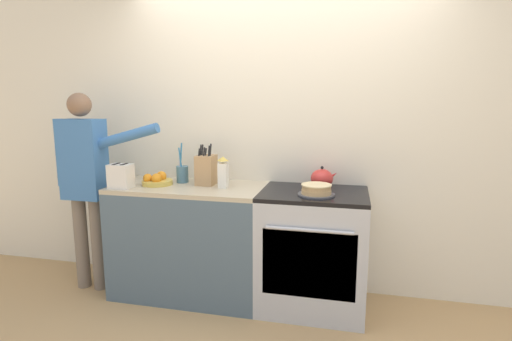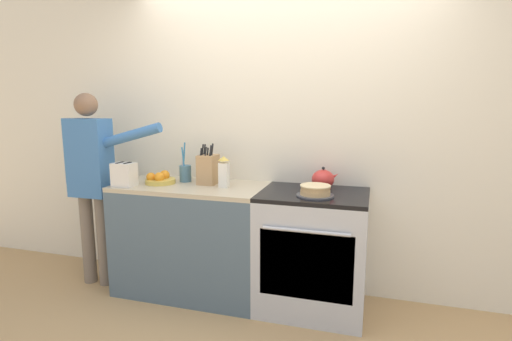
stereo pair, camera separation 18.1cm
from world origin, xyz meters
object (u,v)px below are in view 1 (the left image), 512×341
at_px(knife_block, 206,170).
at_px(fruit_bowl, 157,180).
at_px(toaster, 121,176).
at_px(person_baker, 86,175).
at_px(layer_cake, 316,190).
at_px(tea_kettle, 322,179).
at_px(stove_range, 312,250).
at_px(utensil_crock, 182,173).
at_px(milk_carton, 223,173).

distance_m(knife_block, fruit_bowl, 0.41).
relative_size(toaster, person_baker, 0.12).
height_order(layer_cake, tea_kettle, tea_kettle).
height_order(stove_range, utensil_crock, utensil_crock).
xyz_separation_m(knife_block, fruit_bowl, (-0.39, -0.10, -0.09)).
bearing_deg(tea_kettle, knife_block, -174.57).
bearing_deg(layer_cake, utensil_crock, 169.76).
relative_size(layer_cake, utensil_crock, 0.82).
bearing_deg(person_baker, utensil_crock, 28.35).
bearing_deg(fruit_bowl, layer_cake, -3.21).
relative_size(knife_block, fruit_bowl, 1.36).
bearing_deg(layer_cake, person_baker, -179.51).
distance_m(utensil_crock, milk_carton, 0.41).
height_order(stove_range, milk_carton, milk_carton).
bearing_deg(tea_kettle, toaster, -166.61).
bearing_deg(stove_range, tea_kettle, 73.87).
bearing_deg(fruit_bowl, person_baker, -171.50).
relative_size(stove_range, milk_carton, 3.71).
relative_size(tea_kettle, knife_block, 0.64).
bearing_deg(person_baker, knife_block, 23.05).
distance_m(fruit_bowl, milk_carton, 0.57).
bearing_deg(toaster, fruit_bowl, 39.54).
height_order(knife_block, utensil_crock, knife_block).
distance_m(toaster, person_baker, 0.39).
height_order(utensil_crock, person_baker, person_baker).
relative_size(fruit_bowl, milk_carton, 1.00).
height_order(knife_block, person_baker, person_baker).
bearing_deg(knife_block, person_baker, -169.16).
bearing_deg(stove_range, layer_cake, -75.74).
xyz_separation_m(layer_cake, tea_kettle, (0.02, 0.26, 0.04)).
height_order(layer_cake, toaster, toaster).
bearing_deg(milk_carton, utensil_crock, 163.21).
height_order(tea_kettle, person_baker, person_baker).
height_order(toaster, person_baker, person_baker).
bearing_deg(layer_cake, knife_block, 169.22).
xyz_separation_m(stove_range, knife_block, (-0.88, 0.08, 0.58)).
bearing_deg(stove_range, milk_carton, -178.97).
height_order(knife_block, fruit_bowl, knife_block).
height_order(layer_cake, knife_block, knife_block).
height_order(fruit_bowl, person_baker, person_baker).
relative_size(stove_range, toaster, 4.77).
height_order(stove_range, knife_block, knife_block).
xyz_separation_m(stove_range, utensil_crock, (-1.10, 0.11, 0.53)).
bearing_deg(tea_kettle, utensil_crock, -177.18).
bearing_deg(utensil_crock, tea_kettle, 2.82).
bearing_deg(tea_kettle, person_baker, -171.77).
bearing_deg(utensil_crock, person_baker, -163.86).
bearing_deg(person_baker, toaster, -0.87).
bearing_deg(layer_cake, fruit_bowl, 176.79).
relative_size(stove_range, utensil_crock, 2.78).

